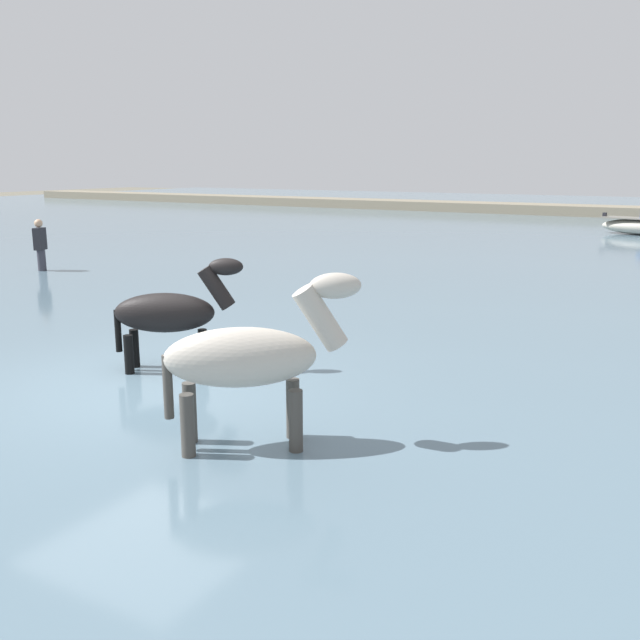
{
  "coord_description": "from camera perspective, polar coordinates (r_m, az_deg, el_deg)",
  "views": [
    {
      "loc": [
        5.86,
        -5.95,
        2.97
      ],
      "look_at": [
        1.17,
        2.18,
        0.86
      ],
      "focal_mm": 39.3,
      "sensor_mm": 36.0,
      "label": 1
    }
  ],
  "objects": [
    {
      "name": "ground_plane",
      "position": [
        8.86,
        -13.84,
        -7.29
      ],
      "size": [
        120.0,
        120.0,
        0.0
      ],
      "primitive_type": "plane",
      "color": "#666051"
    },
    {
      "name": "water_surface",
      "position": [
        17.22,
        9.69,
        3.16
      ],
      "size": [
        90.0,
        90.0,
        0.36
      ],
      "primitive_type": "cube",
      "color": "slate",
      "rests_on": "ground"
    },
    {
      "name": "horse_lead_black",
      "position": [
        9.08,
        -12.09,
        0.32
      ],
      "size": [
        1.57,
        1.11,
        1.81
      ],
      "color": "black",
      "rests_on": "ground"
    },
    {
      "name": "horse_trailing_pinto",
      "position": [
        6.47,
        -5.79,
        -3.43
      ],
      "size": [
        1.66,
        1.36,
        2.0
      ],
      "color": "beige",
      "rests_on": "ground"
    },
    {
      "name": "person_wading_mid",
      "position": [
        18.66,
        -21.79,
        5.3
      ],
      "size": [
        0.31,
        0.37,
        1.63
      ],
      "color": "#383842",
      "rests_on": "ground"
    },
    {
      "name": "far_shoreline",
      "position": [
        38.53,
        21.38,
        8.02
      ],
      "size": [
        80.0,
        2.4,
        0.86
      ],
      "primitive_type": "cube",
      "color": "gray",
      "rests_on": "ground"
    }
  ]
}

